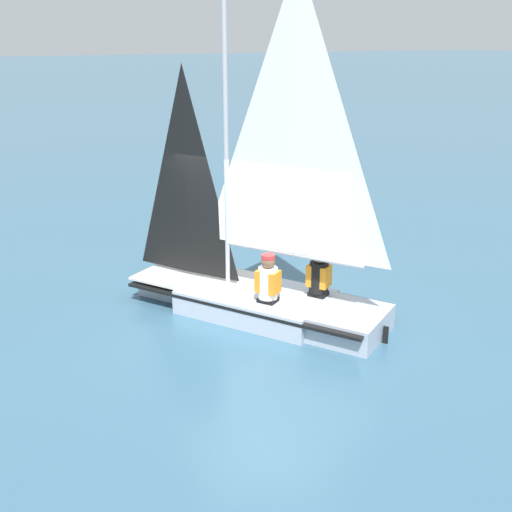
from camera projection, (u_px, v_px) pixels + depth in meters
The scene contains 4 objects.
ground_plane at pixel (256, 313), 10.57m from camera, with size 260.00×260.00×0.00m, color #38607A.
sailboat_main at pixel (258, 265), 10.27m from camera, with size 3.50×4.27×5.47m.
sailor_helm at pixel (268, 287), 9.94m from camera, with size 0.42×0.43×1.16m.
sailor_crew at pixel (319, 281), 10.18m from camera, with size 0.42×0.43×1.16m.
Camera 1 is at (4.31, 8.66, 4.36)m, focal length 45.00 mm.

